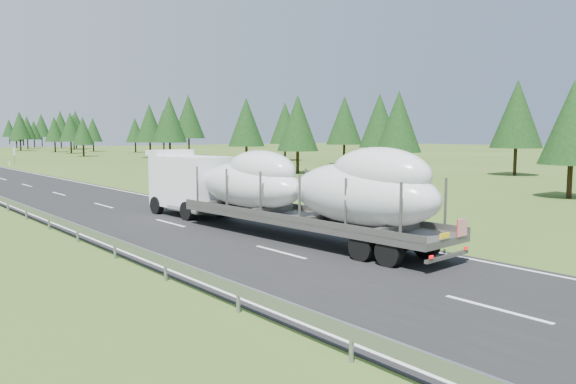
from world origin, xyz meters
TOP-DOWN VIEW (x-y plane):
  - ground at (0.00, 0.00)m, footprint 400.00×400.00m
  - highway_sign at (7.20, 80.00)m, footprint 0.08×0.90m
  - tree_line_right at (40.79, 114.78)m, footprint 27.46×330.19m
  - boat_truck at (2.24, 12.22)m, footprint 3.53×19.43m

SIDE VIEW (x-z plane):
  - ground at x=0.00m, z-range 0.00..0.00m
  - highway_sign at x=7.20m, z-range 0.51..3.11m
  - boat_truck at x=2.24m, z-range 0.15..4.20m
  - tree_line_right at x=40.79m, z-range 0.50..13.00m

